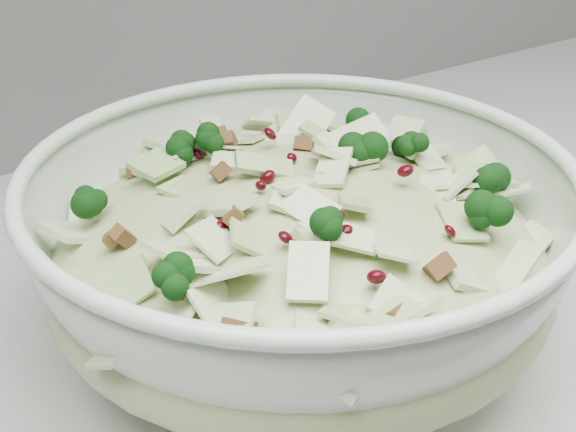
# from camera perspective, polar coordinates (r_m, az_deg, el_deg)

# --- Properties ---
(mixing_bowl) EXTENTS (0.39, 0.39, 0.13)m
(mixing_bowl) POSITION_cam_1_polar(r_m,az_deg,el_deg) (0.49, 0.80, -2.99)
(mixing_bowl) COLOR silver
(mixing_bowl) RESTS_ON counter
(salad) EXTENTS (0.34, 0.34, 0.13)m
(salad) POSITION_cam_1_polar(r_m,az_deg,el_deg) (0.48, 0.81, -0.82)
(salad) COLOR #A4AF78
(salad) RESTS_ON mixing_bowl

